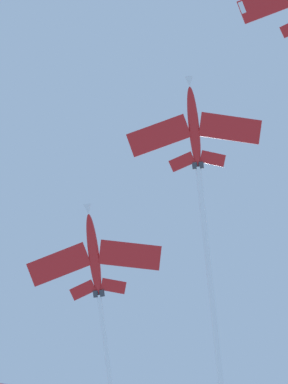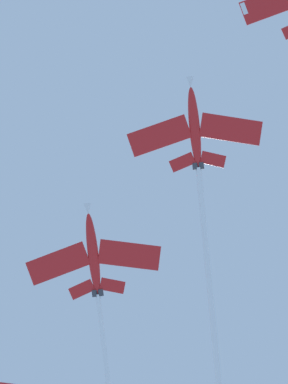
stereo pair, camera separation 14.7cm
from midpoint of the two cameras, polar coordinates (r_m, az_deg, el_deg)
jet_second at (r=130.08m, az=3.66°, el=0.55°), size 27.67×43.60×9.07m
jet_third at (r=130.86m, az=-2.87°, el=-6.83°), size 28.63×43.11×8.53m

